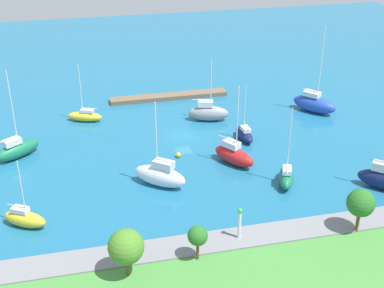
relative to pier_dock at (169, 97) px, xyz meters
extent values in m
plane|color=#1E668C|center=(0.69, 15.43, -0.38)|extent=(160.00, 160.00, 0.00)
cube|color=brown|center=(0.00, 0.00, 0.00)|extent=(21.01, 2.37, 0.76)
cube|color=gray|center=(0.69, 43.20, 0.21)|extent=(70.84, 3.65, 1.17)
cube|color=#478C3D|center=(0.69, 48.84, 0.12)|extent=(54.28, 13.54, 1.00)
cylinder|color=silver|center=(0.65, 43.20, 2.39)|extent=(0.36, 0.36, 3.20)
sphere|color=green|center=(0.65, 43.20, 4.24)|extent=(0.56, 0.56, 0.56)
cylinder|color=brown|center=(12.95, 46.21, 1.80)|extent=(0.30, 0.30, 2.35)
sphere|color=#4C8428|center=(12.95, 46.21, 4.03)|extent=(3.52, 3.52, 3.52)
cylinder|color=brown|center=(-12.30, 44.87, 2.01)|extent=(0.37, 0.37, 2.77)
sphere|color=#286B23|center=(-12.30, 44.87, 4.32)|extent=(3.07, 3.07, 3.07)
cylinder|color=brown|center=(5.75, 45.43, 1.76)|extent=(0.30, 0.30, 2.26)
sphere|color=#286B23|center=(5.75, 45.43, 3.51)|extent=(2.07, 2.07, 2.07)
ellipsoid|color=yellow|center=(23.24, 34.17, 0.57)|extent=(5.47, 4.25, 1.90)
cube|color=silver|center=(23.60, 33.95, 1.79)|extent=(2.19, 1.91, 0.53)
cylinder|color=silver|center=(23.01, 34.30, 4.84)|extent=(0.13, 0.13, 6.64)
cylinder|color=silver|center=(23.99, 33.72, 2.21)|extent=(2.00, 1.24, 0.10)
ellipsoid|color=#19724C|center=(-9.23, 32.33, 0.65)|extent=(3.71, 5.68, 2.05)
cube|color=silver|center=(-9.07, 32.73, 1.98)|extent=(1.74, 2.21, 0.61)
cylinder|color=silver|center=(-9.33, 32.08, 5.96)|extent=(0.13, 0.13, 8.58)
cylinder|color=silver|center=(-8.85, 33.28, 2.43)|extent=(1.07, 2.44, 0.10)
ellipsoid|color=#141E4C|center=(-8.02, 18.77, 0.44)|extent=(2.12, 5.24, 1.64)
cube|color=silver|center=(-8.05, 19.18, 1.57)|extent=(1.20, 1.91, 0.61)
cylinder|color=silver|center=(-8.01, 18.51, 4.73)|extent=(0.12, 0.12, 6.94)
cylinder|color=silver|center=(-8.06, 19.41, 2.02)|extent=(0.21, 1.81, 0.10)
ellipsoid|color=white|center=(6.71, 28.91, 0.99)|extent=(7.08, 6.23, 2.73)
cube|color=silver|center=(6.25, 29.26, 2.84)|extent=(2.89, 2.68, 0.97)
cylinder|color=silver|center=(6.99, 28.68, 6.79)|extent=(0.17, 0.17, 8.87)
cylinder|color=silver|center=(5.94, 29.51, 3.48)|extent=(2.19, 1.76, 0.14)
ellipsoid|color=red|center=(-4.28, 25.57, 0.82)|extent=(5.54, 6.74, 2.40)
cube|color=silver|center=(-3.99, 25.13, 2.46)|extent=(2.46, 2.73, 0.89)
cylinder|color=silver|center=(-4.47, 25.84, 6.59)|extent=(0.16, 0.16, 9.15)
cylinder|color=silver|center=(-3.60, 24.53, 3.06)|extent=(1.84, 2.70, 0.13)
ellipsoid|color=gray|center=(-4.54, 10.73, 0.87)|extent=(6.90, 4.02, 2.50)
cube|color=silver|center=(-4.04, 10.59, 2.59)|extent=(2.64, 1.98, 0.93)
cylinder|color=silver|center=(-4.85, 10.82, 6.01)|extent=(0.16, 0.16, 7.76)
cylinder|color=silver|center=(-3.41, 10.41, 3.21)|extent=(2.91, 0.94, 0.13)
ellipsoid|color=#2347B2|center=(-22.81, 11.38, 0.97)|extent=(6.90, 7.56, 2.70)
cube|color=silver|center=(-22.42, 10.91, 2.72)|extent=(2.98, 3.13, 0.79)
cylinder|color=silver|center=(-23.05, 11.67, 8.26)|extent=(0.18, 0.18, 11.87)
cylinder|color=silver|center=(-22.20, 10.64, 3.26)|extent=(1.81, 2.15, 0.15)
ellipsoid|color=yellow|center=(15.13, 6.43, 0.42)|extent=(5.94, 3.68, 1.60)
cube|color=silver|center=(14.70, 6.59, 1.49)|extent=(2.29, 1.72, 0.54)
cylinder|color=silver|center=(15.39, 6.33, 5.28)|extent=(0.14, 0.14, 8.10)
cylinder|color=silver|center=(14.25, 6.76, 1.91)|extent=(2.32, 0.97, 0.11)
ellipsoid|color=#19724C|center=(25.10, 16.82, 0.73)|extent=(6.97, 5.80, 2.22)
cube|color=silver|center=(25.56, 17.14, 2.27)|extent=(2.82, 2.53, 0.86)
cylinder|color=silver|center=(24.82, 16.63, 7.16)|extent=(0.17, 0.17, 10.63)
cylinder|color=silver|center=(26.16, 17.56, 2.85)|extent=(2.77, 1.98, 0.13)
cube|color=silver|center=(-20.53, 35.93, 2.72)|extent=(2.62, 2.53, 1.11)
cylinder|color=silver|center=(-20.20, 35.64, 3.43)|extent=(2.07, 1.88, 0.13)
sphere|color=yellow|center=(2.87, 22.00, -0.02)|extent=(0.72, 0.72, 0.72)
camera|label=1|loc=(15.94, 86.54, 35.48)|focal=49.25mm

